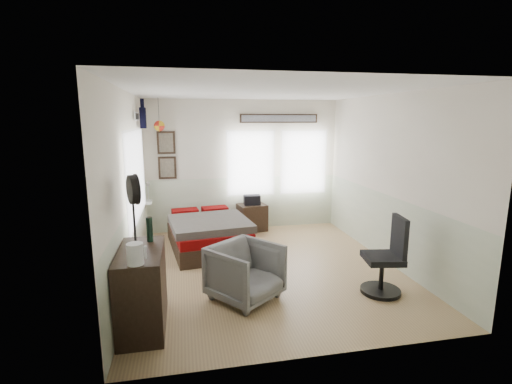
# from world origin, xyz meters

# --- Properties ---
(ground_plane) EXTENTS (4.00, 4.50, 0.01)m
(ground_plane) POSITION_xyz_m (0.00, 0.00, -0.01)
(ground_plane) COLOR #A78259
(room_shell) EXTENTS (4.02, 4.52, 2.71)m
(room_shell) POSITION_xyz_m (-0.08, 0.19, 1.61)
(room_shell) COLOR beige
(room_shell) RESTS_ON ground_plane
(wall_decor) EXTENTS (3.55, 1.32, 1.44)m
(wall_decor) POSITION_xyz_m (-1.10, 1.96, 2.10)
(wall_decor) COLOR #312217
(wall_decor) RESTS_ON room_shell
(bed) EXTENTS (1.49, 1.96, 0.58)m
(bed) POSITION_xyz_m (-0.84, 1.12, 0.28)
(bed) COLOR #312118
(bed) RESTS_ON ground_plane
(dresser) EXTENTS (0.48, 1.00, 0.90)m
(dresser) POSITION_xyz_m (-1.74, -1.34, 0.45)
(dresser) COLOR #312118
(dresser) RESTS_ON ground_plane
(armchair) EXTENTS (1.11, 1.12, 0.73)m
(armchair) POSITION_xyz_m (-0.50, -0.92, 0.37)
(armchair) COLOR slate
(armchair) RESTS_ON ground_plane
(nightstand) EXTENTS (0.63, 0.55, 0.56)m
(nightstand) POSITION_xyz_m (0.14, 2.05, 0.28)
(nightstand) COLOR #312118
(nightstand) RESTS_ON ground_plane
(task_chair) EXTENTS (0.54, 0.54, 1.06)m
(task_chair) POSITION_xyz_m (1.38, -1.12, 0.43)
(task_chair) COLOR black
(task_chair) RESTS_ON ground_plane
(kettle) EXTENTS (0.19, 0.16, 0.22)m
(kettle) POSITION_xyz_m (-1.73, -1.75, 1.01)
(kettle) COLOR silver
(kettle) RESTS_ON dresser
(bottle) EXTENTS (0.07, 0.07, 0.29)m
(bottle) POSITION_xyz_m (-1.65, -1.05, 1.05)
(bottle) COLOR black
(bottle) RESTS_ON dresser
(stand_fan) EXTENTS (0.19, 0.33, 0.83)m
(stand_fan) POSITION_xyz_m (-1.78, -1.24, 1.54)
(stand_fan) COLOR black
(stand_fan) RESTS_ON dresser
(black_bag) EXTENTS (0.34, 0.23, 0.20)m
(black_bag) POSITION_xyz_m (0.14, 2.05, 0.66)
(black_bag) COLOR black
(black_bag) RESTS_ON nightstand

